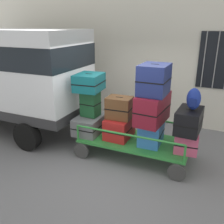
# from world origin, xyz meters

# --- Properties ---
(ground_plane) EXTENTS (40.00, 40.00, 0.00)m
(ground_plane) POSITION_xyz_m (0.00, 0.00, 0.00)
(ground_plane) COLOR slate
(building_wall) EXTENTS (12.00, 0.38, 5.00)m
(building_wall) POSITION_xyz_m (0.01, 2.64, 2.50)
(building_wall) COLOR silver
(building_wall) RESTS_ON ground
(van) EXTENTS (5.01, 2.03, 2.80)m
(van) POSITION_xyz_m (-3.76, 0.35, 1.72)
(van) COLOR silver
(van) RESTS_ON ground
(luggage_cart) EXTENTS (2.52, 1.22, 0.41)m
(luggage_cart) POSITION_xyz_m (0.31, 0.15, 0.35)
(luggage_cart) COLOR #2D8438
(luggage_cart) RESTS_ON ground
(cart_railing) EXTENTS (2.41, 1.09, 0.38)m
(cart_railing) POSITION_xyz_m (0.31, 0.15, 0.73)
(cart_railing) COLOR #2D8438
(cart_railing) RESTS_ON luggage_cart
(suitcase_left_bottom) EXTENTS (0.61, 0.92, 0.42)m
(suitcase_left_bottom) POSITION_xyz_m (-0.83, 0.16, 0.62)
(suitcase_left_bottom) COLOR slate
(suitcase_left_bottom) RESTS_ON luggage_cart
(suitcase_left_middle) EXTENTS (0.42, 0.37, 0.63)m
(suitcase_left_middle) POSITION_xyz_m (-0.83, 0.19, 1.14)
(suitcase_left_middle) COLOR #194C28
(suitcase_left_middle) RESTS_ON suitcase_left_bottom
(suitcase_left_top) EXTENTS (0.64, 0.75, 0.40)m
(suitcase_left_top) POSITION_xyz_m (-0.83, 0.16, 1.66)
(suitcase_left_top) COLOR #0F5960
(suitcase_left_top) RESTS_ON suitcase_left_middle
(suitcase_midleft_bottom) EXTENTS (0.56, 0.75, 0.49)m
(suitcase_midleft_bottom) POSITION_xyz_m (-0.07, 0.17, 0.65)
(suitcase_midleft_bottom) COLOR #B21E1E
(suitcase_midleft_bottom) RESTS_ON luggage_cart
(suitcase_midleft_middle) EXTENTS (0.58, 0.45, 0.50)m
(suitcase_midleft_middle) POSITION_xyz_m (-0.07, 0.15, 1.15)
(suitcase_midleft_middle) COLOR brown
(suitcase_midleft_middle) RESTS_ON suitcase_midleft_bottom
(suitcase_center_bottom) EXTENTS (0.48, 0.69, 0.51)m
(suitcase_center_bottom) POSITION_xyz_m (0.69, 0.16, 0.67)
(suitcase_center_bottom) COLOR #3372C6
(suitcase_center_bottom) RESTS_ON luggage_cart
(suitcase_center_middle) EXTENTS (0.60, 1.00, 0.63)m
(suitcase_center_middle) POSITION_xyz_m (0.69, 0.15, 1.24)
(suitcase_center_middle) COLOR maroon
(suitcase_center_middle) RESTS_ON suitcase_center_bottom
(suitcase_center_top) EXTENTS (0.58, 0.74, 0.62)m
(suitcase_center_top) POSITION_xyz_m (0.69, 0.13, 1.86)
(suitcase_center_top) COLOR navy
(suitcase_center_top) RESTS_ON suitcase_center_middle
(suitcase_midright_bottom) EXTENTS (0.51, 0.57, 0.43)m
(suitcase_midright_bottom) POSITION_xyz_m (1.46, 0.12, 0.62)
(suitcase_midright_bottom) COLOR #CC4C72
(suitcase_midright_bottom) RESTS_ON luggage_cart
(suitcase_midright_middle) EXTENTS (0.51, 0.79, 0.48)m
(suitcase_midright_middle) POSITION_xyz_m (1.46, 0.15, 1.08)
(suitcase_midright_middle) COLOR black
(suitcase_midright_middle) RESTS_ON suitcase_midright_bottom
(backpack) EXTENTS (0.27, 0.22, 0.44)m
(backpack) POSITION_xyz_m (1.50, 0.14, 1.54)
(backpack) COLOR navy
(backpack) RESTS_ON suitcase_midright_middle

